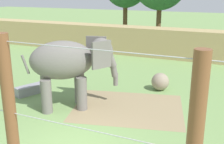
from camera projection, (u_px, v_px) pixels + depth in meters
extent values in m
cube|color=#937F5B|center=(128.00, 108.00, 12.15)|extent=(5.38, 4.69, 0.01)
cube|color=tan|center=(170.00, 43.00, 20.97)|extent=(36.00, 1.80, 2.15)
cylinder|color=slate|center=(80.00, 88.00, 12.52)|extent=(0.45, 0.45, 1.42)
cylinder|color=slate|center=(82.00, 94.00, 11.79)|extent=(0.45, 0.45, 1.42)
cylinder|color=slate|center=(46.00, 90.00, 12.21)|extent=(0.45, 0.45, 1.42)
cylinder|color=slate|center=(46.00, 96.00, 11.48)|extent=(0.45, 0.45, 1.42)
ellipsoid|color=slate|center=(62.00, 60.00, 11.60)|extent=(2.97, 2.73, 1.63)
ellipsoid|color=slate|center=(101.00, 51.00, 11.88)|extent=(1.48, 1.50, 1.17)
cube|color=slate|center=(96.00, 49.00, 12.43)|extent=(0.92, 0.29, 1.12)
cube|color=slate|center=(102.00, 55.00, 11.29)|extent=(0.52, 0.86, 1.12)
cylinder|color=slate|center=(111.00, 60.00, 12.10)|extent=(0.59, 0.56, 0.64)
cylinder|color=slate|center=(114.00, 70.00, 12.25)|extent=(0.45, 0.43, 0.60)
cylinder|color=slate|center=(116.00, 79.00, 12.39)|extent=(0.29, 0.29, 0.56)
cylinder|color=slate|center=(25.00, 65.00, 11.31)|extent=(0.31, 0.27, 0.81)
sphere|color=gray|center=(160.00, 82.00, 14.17)|extent=(0.89, 0.89, 0.89)
cylinder|color=brown|center=(11.00, 124.00, 6.24)|extent=(0.27, 0.27, 4.08)
cylinder|color=#B7B7BC|center=(7.00, 112.00, 6.19)|extent=(9.04, 0.02, 0.02)
cube|color=gray|center=(30.00, 90.00, 13.68)|extent=(0.99, 1.49, 0.44)
cylinder|color=brown|center=(125.00, 22.00, 27.91)|extent=(0.44, 0.44, 3.63)
cylinder|color=brown|center=(158.00, 25.00, 25.62)|extent=(0.44, 0.44, 3.62)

